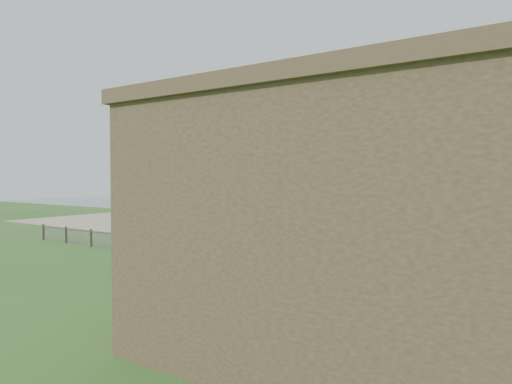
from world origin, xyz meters
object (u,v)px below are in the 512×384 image
(picnic_table, at_px, (294,280))
(chainlink_fence, at_px, (223,255))
(octopus_kite, at_px, (266,123))
(motel, at_px, (436,231))

(picnic_table, bearing_deg, chainlink_fence, 136.02)
(chainlink_fence, height_order, picnic_table, chainlink_fence)
(octopus_kite, bearing_deg, chainlink_fence, -84.27)
(chainlink_fence, xyz_separation_m, picnic_table, (5.90, -2.35, -0.18))
(chainlink_fence, relative_size, octopus_kite, 5.24)
(chainlink_fence, height_order, octopus_kite, octopus_kite)
(picnic_table, relative_size, octopus_kite, 0.25)
(chainlink_fence, relative_size, motel, 2.41)
(chainlink_fence, bearing_deg, motel, -28.30)
(picnic_table, xyz_separation_m, octopus_kite, (-7.48, 9.23, 8.42))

